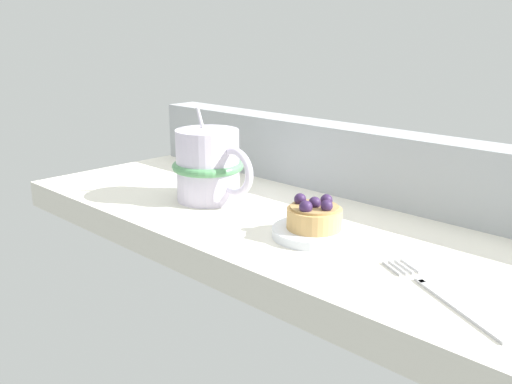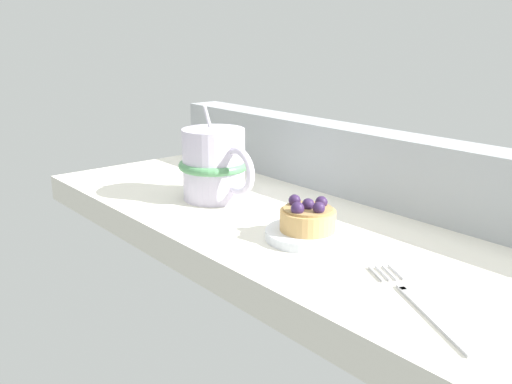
% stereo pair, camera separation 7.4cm
% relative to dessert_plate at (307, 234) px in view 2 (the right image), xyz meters
% --- Properties ---
extents(ground_plane, '(0.82, 0.34, 0.04)m').
position_rel_dessert_plate_xyz_m(ground_plane, '(-0.08, 0.05, -0.03)').
color(ground_plane, silver).
extents(window_rail_back, '(0.81, 0.06, 0.10)m').
position_rel_dessert_plate_xyz_m(window_rail_back, '(-0.08, 0.19, 0.05)').
color(window_rail_back, '#9EA3A8').
rests_on(window_rail_back, ground_plane).
extents(dessert_plate, '(0.10, 0.10, 0.01)m').
position_rel_dessert_plate_xyz_m(dessert_plate, '(0.00, 0.00, 0.00)').
color(dessert_plate, silver).
rests_on(dessert_plate, ground_plane).
extents(raspberry_tart, '(0.07, 0.07, 0.04)m').
position_rel_dessert_plate_xyz_m(raspberry_tart, '(0.00, -0.00, 0.02)').
color(raspberry_tart, tan).
rests_on(raspberry_tart, dessert_plate).
extents(coffee_mug, '(0.14, 0.10, 0.13)m').
position_rel_dessert_plate_xyz_m(coffee_mug, '(-0.20, 0.01, 0.05)').
color(coffee_mug, silver).
rests_on(coffee_mug, ground_plane).
extents(dessert_fork, '(0.16, 0.10, 0.01)m').
position_rel_dessert_plate_xyz_m(dessert_fork, '(0.18, -0.04, -0.00)').
color(dessert_fork, '#B7B7BC').
rests_on(dessert_fork, ground_plane).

